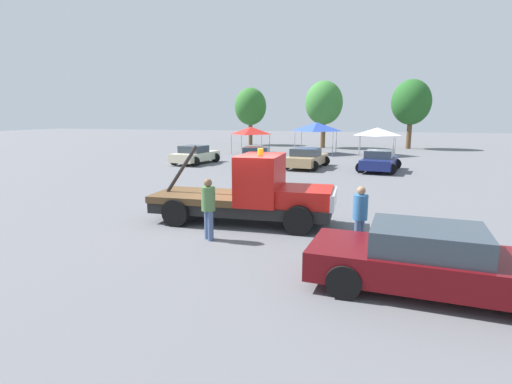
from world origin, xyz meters
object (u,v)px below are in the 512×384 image
(parked_car_tan, at_px, (306,158))
(tow_truck, at_px, (252,195))
(canopy_tent_red, at_px, (251,131))
(tree_center, at_px, (411,102))
(canopy_tent_blue, at_px, (317,127))
(tree_right, at_px, (324,103))
(parked_car_navy, at_px, (379,161))
(parked_car_teal, at_px, (257,157))
(canopy_tent_white, at_px, (377,132))
(foreground_car, at_px, (437,262))
(parked_car_cream, at_px, (195,155))
(person_near_truck, at_px, (360,214))
(tree_left, at_px, (250,107))
(person_at_hood, at_px, (208,205))

(parked_car_tan, bearing_deg, tow_truck, -170.73)
(canopy_tent_red, bearing_deg, tow_truck, -72.78)
(tree_center, bearing_deg, canopy_tent_blue, -134.98)
(tree_right, bearing_deg, parked_car_tan, -86.44)
(parked_car_navy, height_order, tree_center, tree_center)
(parked_car_teal, distance_m, canopy_tent_blue, 10.70)
(tree_right, bearing_deg, parked_car_navy, -72.16)
(tow_truck, distance_m, tree_center, 34.60)
(parked_car_navy, height_order, canopy_tent_white, canopy_tent_white)
(foreground_car, height_order, parked_car_navy, same)
(foreground_car, distance_m, tree_right, 37.21)
(parked_car_navy, xyz_separation_m, tree_center, (3.14, 19.31, 4.20))
(parked_car_teal, height_order, tree_center, tree_center)
(parked_car_cream, bearing_deg, person_near_truck, -135.80)
(tow_truck, height_order, canopy_tent_red, tow_truck)
(parked_car_tan, bearing_deg, canopy_tent_red, 42.91)
(tow_truck, xyz_separation_m, parked_car_teal, (-4.16, 14.75, -0.30))
(person_near_truck, bearing_deg, canopy_tent_red, -40.33)
(person_near_truck, distance_m, parked_car_navy, 16.05)
(parked_car_tan, height_order, canopy_tent_white, canopy_tent_white)
(tree_left, relative_size, tree_center, 0.94)
(tow_truck, xyz_separation_m, canopy_tent_white, (3.93, 24.98, 1.14))
(parked_car_teal, distance_m, tree_right, 18.27)
(canopy_tent_white, bearing_deg, tree_right, 127.48)
(parked_car_navy, relative_size, tree_right, 0.63)
(canopy_tent_white, height_order, tree_left, tree_left)
(parked_car_navy, xyz_separation_m, canopy_tent_blue, (-5.52, 10.64, 1.83))
(canopy_tent_red, relative_size, tree_left, 0.44)
(foreground_car, height_order, parked_car_tan, same)
(person_at_hood, relative_size, canopy_tent_blue, 0.51)
(foreground_car, relative_size, person_at_hood, 2.95)
(foreground_car, bearing_deg, tree_center, 90.87)
(parked_car_teal, bearing_deg, tree_right, -15.79)
(parked_car_tan, bearing_deg, foreground_car, -156.34)
(person_at_hood, relative_size, tree_left, 0.26)
(canopy_tent_white, distance_m, tree_left, 17.65)
(person_near_truck, bearing_deg, parked_car_navy, -65.56)
(parked_car_teal, bearing_deg, person_at_hood, -176.19)
(parked_car_cream, distance_m, tree_center, 25.20)
(foreground_car, height_order, person_at_hood, person_at_hood)
(parked_car_tan, relative_size, tree_center, 0.66)
(parked_car_tan, bearing_deg, canopy_tent_blue, 11.27)
(canopy_tent_white, bearing_deg, canopy_tent_blue, -179.51)
(canopy_tent_red, bearing_deg, parked_car_teal, -70.43)
(tow_truck, height_order, tree_left, tree_left)
(tow_truck, relative_size, person_near_truck, 3.56)
(person_at_hood, height_order, tree_left, tree_left)
(tow_truck, bearing_deg, tree_center, 75.60)
(person_near_truck, bearing_deg, person_at_hood, 30.98)
(person_near_truck, bearing_deg, foreground_car, 151.34)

